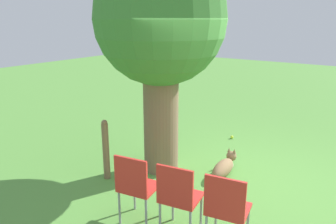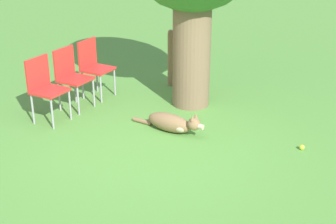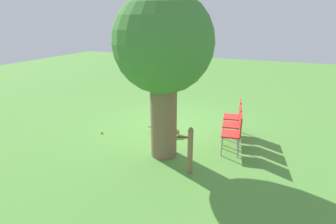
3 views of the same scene
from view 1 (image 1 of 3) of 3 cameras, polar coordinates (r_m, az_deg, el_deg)
The scene contains 8 objects.
ground_plane at distance 5.37m, azimuth 12.85°, elevation -12.09°, with size 30.00×30.00×0.00m, color #56933D.
oak_tree at distance 5.17m, azimuth -1.34°, elevation 14.67°, with size 2.04×2.04×3.50m.
dog at distance 5.55m, azimuth 9.76°, elevation -9.43°, with size 1.15×0.30×0.35m.
fence_post at distance 5.30m, azimuth -10.77°, elevation -6.39°, with size 0.10×0.10×0.99m.
red_chair_0 at distance 3.72m, azimuth 10.18°, elevation -15.90°, with size 0.48×0.50×0.94m.
red_chair_1 at distance 3.88m, azimuth 1.83°, elevation -14.19°, with size 0.48×0.50×0.94m.
red_chair_2 at distance 4.11m, azimuth -5.61°, elevation -12.40°, with size 0.48×0.50×0.94m.
tennis_ball at distance 7.18m, azimuth 11.07°, elevation -4.31°, with size 0.07×0.07×0.07m.
Camera 1 is at (-4.46, -1.65, 2.51)m, focal length 35.00 mm.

